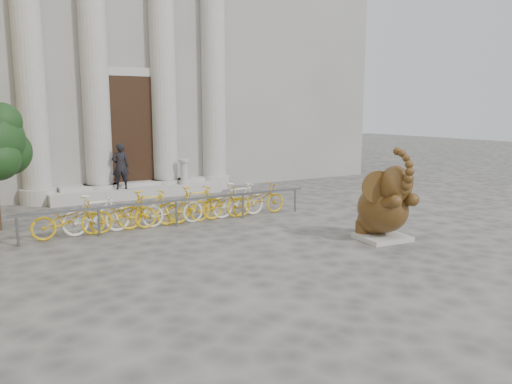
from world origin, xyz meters
TOP-DOWN VIEW (x-y plane):
  - ground at (0.00, 0.00)m, footprint 80.00×80.00m
  - classical_building at (0.00, 14.93)m, footprint 22.00×10.70m
  - entrance_steps at (0.00, 9.40)m, footprint 6.00×1.20m
  - elephant_statue at (3.19, 0.67)m, footprint 1.47×1.68m
  - bike_rack at (-0.53, 4.68)m, footprint 8.00×0.53m
  - pedestrian at (-0.65, 9.16)m, footprint 0.61×0.44m
  - balustrade_post at (1.63, 9.10)m, footprint 0.37×0.37m

SIDE VIEW (x-z plane):
  - ground at x=0.00m, z-range 0.00..0.00m
  - entrance_steps at x=0.00m, z-range 0.00..0.36m
  - bike_rack at x=-0.53m, z-range 0.00..1.00m
  - balustrade_post at x=1.63m, z-range 0.32..1.23m
  - elephant_statue at x=3.19m, z-range -0.30..1.91m
  - pedestrian at x=-0.65m, z-range 0.36..1.93m
  - classical_building at x=0.00m, z-range -0.02..11.98m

